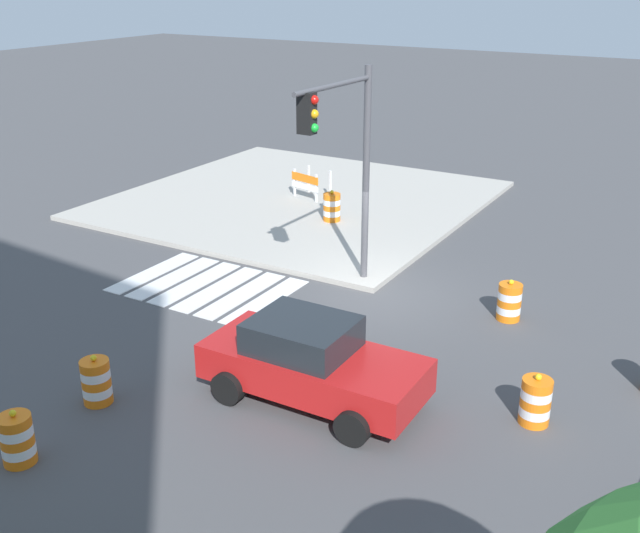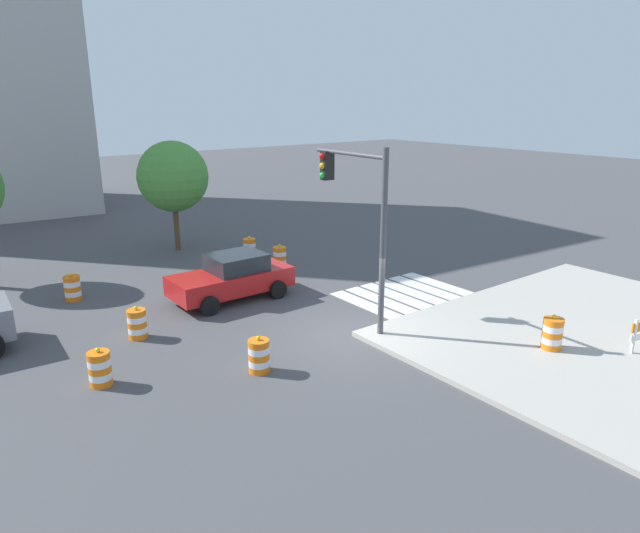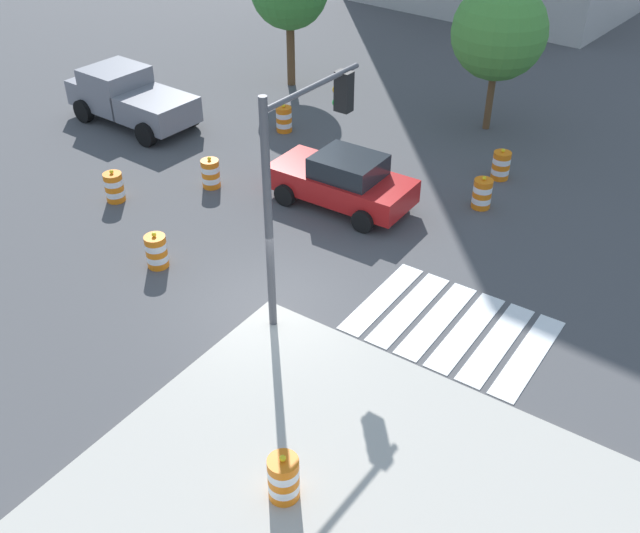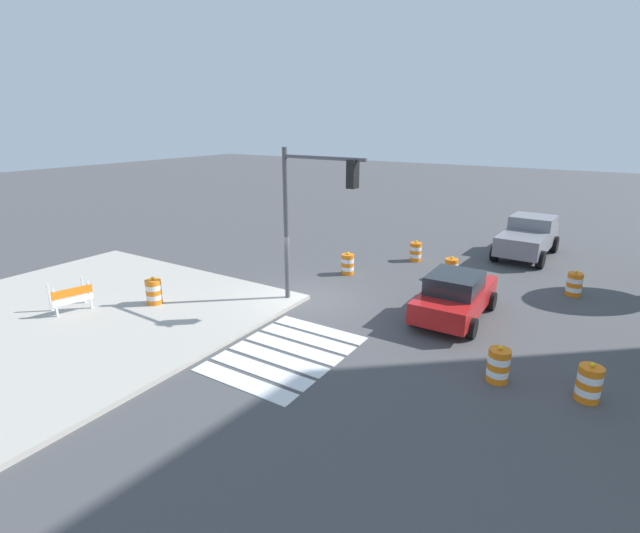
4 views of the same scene
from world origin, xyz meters
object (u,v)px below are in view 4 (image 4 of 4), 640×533
(traffic_barrel_near_corner, at_px, (574,284))
(traffic_light_pole, at_px, (312,201))
(traffic_barrel_crosswalk_end, at_px, (416,252))
(traffic_barrel_lane_center, at_px, (451,269))
(construction_barricade, at_px, (71,296))
(pickup_truck, at_px, (529,236))
(traffic_barrel_median_near, at_px, (348,264))
(sports_car, at_px, (455,295))
(traffic_barrel_on_sidewalk, at_px, (154,292))
(traffic_barrel_median_far, at_px, (589,383))
(traffic_barrel_far_curb, at_px, (498,365))

(traffic_barrel_near_corner, height_order, traffic_light_pole, traffic_light_pole)
(traffic_barrel_crosswalk_end, distance_m, traffic_light_pole, 8.42)
(traffic_barrel_lane_center, xyz_separation_m, construction_barricade, (10.89, -9.93, 0.27))
(pickup_truck, xyz_separation_m, traffic_barrel_median_near, (7.55, -6.19, -0.52))
(traffic_barrel_near_corner, bearing_deg, sports_car, -35.50)
(traffic_barrel_median_near, relative_size, traffic_barrel_on_sidewalk, 1.00)
(traffic_barrel_median_near, bearing_deg, traffic_barrel_on_sidewalk, -29.52)
(traffic_barrel_lane_center, relative_size, construction_barricade, 0.73)
(traffic_barrel_lane_center, relative_size, traffic_barrel_on_sidewalk, 1.00)
(traffic_barrel_median_near, bearing_deg, sports_car, 67.76)
(traffic_barrel_on_sidewalk, distance_m, construction_barricade, 2.70)
(traffic_barrel_median_near, xyz_separation_m, traffic_barrel_median_far, (5.42, 9.68, 0.00))
(traffic_light_pole, bearing_deg, traffic_barrel_far_curb, 76.63)
(traffic_barrel_crosswalk_end, height_order, traffic_barrel_median_near, same)
(construction_barricade, bearing_deg, traffic_barrel_far_curb, 104.33)
(traffic_barrel_lane_center, distance_m, traffic_light_pole, 7.52)
(traffic_barrel_near_corner, relative_size, traffic_barrel_crosswalk_end, 1.00)
(sports_car, distance_m, traffic_light_pole, 5.86)
(traffic_barrel_lane_center, height_order, traffic_light_pole, traffic_light_pole)
(traffic_barrel_median_near, bearing_deg, traffic_barrel_far_curb, 53.30)
(sports_car, bearing_deg, construction_barricade, -58.48)
(traffic_barrel_on_sidewalk, relative_size, construction_barricade, 0.73)
(traffic_light_pole, bearing_deg, traffic_barrel_near_corner, 129.28)
(pickup_truck, xyz_separation_m, traffic_barrel_near_corner, (5.15, 2.53, -0.52))
(pickup_truck, distance_m, traffic_barrel_crosswalk_end, 5.97)
(sports_car, bearing_deg, traffic_barrel_median_far, 53.01)
(sports_car, xyz_separation_m, traffic_barrel_crosswalk_end, (-5.77, -3.64, -0.36))
(traffic_barrel_near_corner, height_order, traffic_barrel_crosswalk_end, same)
(traffic_barrel_crosswalk_end, height_order, traffic_barrel_far_curb, same)
(sports_car, xyz_separation_m, traffic_barrel_median_near, (-2.22, -5.43, -0.36))
(traffic_barrel_median_near, relative_size, traffic_barrel_far_curb, 1.00)
(traffic_barrel_lane_center, bearing_deg, traffic_barrel_far_curb, 25.51)
(traffic_barrel_crosswalk_end, relative_size, traffic_barrel_far_curb, 1.00)
(sports_car, bearing_deg, traffic_barrel_median_near, -112.24)
(sports_car, xyz_separation_m, traffic_light_pole, (1.85, -4.61, 3.10))
(pickup_truck, bearing_deg, traffic_barrel_on_sidewalk, -34.86)
(traffic_barrel_median_near, bearing_deg, traffic_barrel_crosswalk_end, 153.25)
(traffic_barrel_lane_center, bearing_deg, construction_barricade, -42.37)
(traffic_barrel_median_near, xyz_separation_m, traffic_barrel_far_curb, (5.69, 7.63, 0.00))
(traffic_barrel_lane_center, height_order, traffic_barrel_on_sidewalk, traffic_barrel_on_sidewalk)
(sports_car, relative_size, traffic_barrel_far_curb, 4.23)
(traffic_barrel_crosswalk_end, bearing_deg, traffic_light_pole, -7.31)
(construction_barricade, bearing_deg, traffic_barrel_median_far, 103.45)
(traffic_barrel_near_corner, bearing_deg, traffic_barrel_far_curb, -7.66)
(traffic_barrel_median_far, distance_m, traffic_barrel_far_curb, 2.06)
(traffic_barrel_crosswalk_end, distance_m, traffic_barrel_lane_center, 2.91)
(traffic_barrel_far_curb, height_order, traffic_barrel_lane_center, same)
(traffic_barrel_median_far, bearing_deg, traffic_barrel_far_curb, -82.57)
(pickup_truck, height_order, traffic_barrel_median_near, pickup_truck)
(pickup_truck, distance_m, traffic_barrel_lane_center, 6.19)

